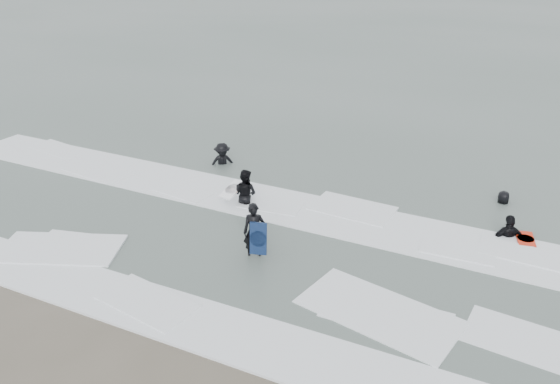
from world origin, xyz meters
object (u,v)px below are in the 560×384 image
at_px(surfer_breaker, 223,166).
at_px(surfer_right_near, 508,237).
at_px(surfer_right_far, 502,204).
at_px(surfer_centre, 255,258).
at_px(surfer_wading, 245,204).

height_order(surfer_breaker, surfer_right_near, surfer_right_near).
xyz_separation_m(surfer_right_near, surfer_right_far, (-0.41, 2.44, 0.00)).
relative_size(surfer_centre, surfer_right_far, 1.07).
distance_m(surfer_wading, surfer_right_near, 8.67).
bearing_deg(surfer_breaker, surfer_centre, -92.26).
bearing_deg(surfer_breaker, surfer_wading, -87.33).
bearing_deg(surfer_wading, surfer_breaker, -42.87).
height_order(surfer_centre, surfer_wading, surfer_wading).
distance_m(surfer_centre, surfer_right_near, 7.94).
distance_m(surfer_centre, surfer_breaker, 7.35).
bearing_deg(surfer_wading, surfer_right_far, -150.70).
height_order(surfer_wading, surfer_breaker, surfer_wading).
relative_size(surfer_centre, surfer_wading, 0.95).
bearing_deg(surfer_centre, surfer_wading, 96.93).
height_order(surfer_centre, surfer_breaker, surfer_breaker).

